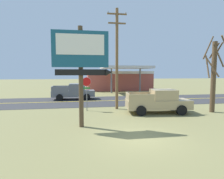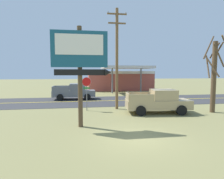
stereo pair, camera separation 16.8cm
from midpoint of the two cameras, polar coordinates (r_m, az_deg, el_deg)
ground_plane at (r=10.26m, az=7.80°, el=-14.08°), size 180.00×180.00×0.00m
road_asphalt at (r=22.70m, az=-1.79°, el=-3.39°), size 140.00×8.00×0.02m
road_centre_line at (r=22.69m, az=-1.79°, el=-3.36°), size 126.00×0.20×0.01m
motel_sign at (r=11.71m, az=-8.84°, el=9.09°), size 3.56×0.54×6.11m
stop_sign at (r=16.89m, az=-7.28°, el=0.52°), size 0.80×0.08×2.95m
utility_pole at (r=17.54m, az=1.74°, el=9.79°), size 1.77×0.26×9.03m
bare_tree at (r=18.13m, az=28.31°, el=4.20°), size 1.98×1.98×6.49m
gas_station at (r=36.89m, az=2.48°, el=2.90°), size 12.00×11.50×4.40m
pickup_tan_parked_on_lawn at (r=16.35m, az=13.95°, el=-3.49°), size 5.37×2.64×1.96m
pickup_grey_on_road at (r=24.40m, az=-10.89°, el=-0.63°), size 5.20×2.24×1.96m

